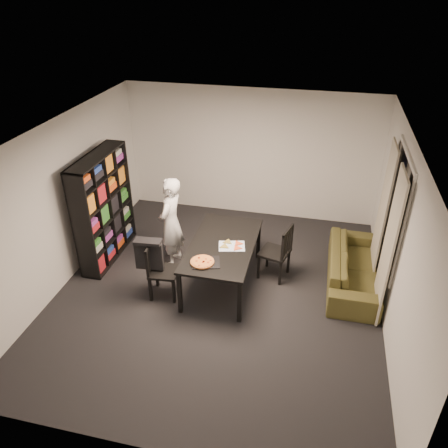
% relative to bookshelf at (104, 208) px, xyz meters
% --- Properties ---
extents(room, '(5.01, 5.51, 2.61)m').
position_rel_bookshelf_xyz_m(room, '(2.16, -0.60, 0.35)').
color(room, black).
rests_on(room, ground).
extents(window_pane, '(0.02, 1.40, 1.60)m').
position_rel_bookshelf_xyz_m(window_pane, '(4.64, -0.00, 0.55)').
color(window_pane, black).
rests_on(window_pane, room).
extents(window_frame, '(0.03, 1.52, 1.72)m').
position_rel_bookshelf_xyz_m(window_frame, '(4.64, -0.00, 0.55)').
color(window_frame, white).
rests_on(window_frame, room).
extents(curtain_left, '(0.03, 0.70, 2.25)m').
position_rel_bookshelf_xyz_m(curtain_left, '(4.56, -0.52, 0.20)').
color(curtain_left, '#B9B39E').
rests_on(curtain_left, room).
extents(curtain_right, '(0.03, 0.70, 2.25)m').
position_rel_bookshelf_xyz_m(curtain_right, '(4.56, 0.52, 0.20)').
color(curtain_right, '#B9B39E').
rests_on(curtain_right, room).
extents(bookshelf, '(0.35, 1.50, 1.90)m').
position_rel_bookshelf_xyz_m(bookshelf, '(0.00, 0.00, 0.00)').
color(bookshelf, black).
rests_on(bookshelf, room).
extents(dining_table, '(1.00, 1.80, 0.75)m').
position_rel_bookshelf_xyz_m(dining_table, '(2.16, -0.33, -0.27)').
color(dining_table, black).
rests_on(dining_table, room).
extents(chair_left, '(0.47, 0.47, 0.92)m').
position_rel_bookshelf_xyz_m(chair_left, '(1.27, -0.84, -0.42)').
color(chair_left, black).
rests_on(chair_left, room).
extents(chair_right, '(0.54, 0.54, 0.96)m').
position_rel_bookshelf_xyz_m(chair_right, '(3.04, 0.02, -0.40)').
color(chair_right, black).
rests_on(chair_right, room).
extents(draped_jacket, '(0.43, 0.22, 0.51)m').
position_rel_bookshelf_xyz_m(draped_jacket, '(1.14, -0.86, -0.19)').
color(draped_jacket, black).
rests_on(draped_jacket, chair_left).
extents(person, '(0.44, 0.62, 1.61)m').
position_rel_bookshelf_xyz_m(person, '(1.19, 0.03, -0.15)').
color(person, silver).
rests_on(person, room).
extents(baking_tray, '(0.47, 0.42, 0.01)m').
position_rel_bookshelf_xyz_m(baking_tray, '(2.04, -0.88, -0.20)').
color(baking_tray, black).
rests_on(baking_tray, dining_table).
extents(pepperoni_pizza, '(0.35, 0.35, 0.03)m').
position_rel_bookshelf_xyz_m(pepperoni_pizza, '(1.99, -0.91, -0.18)').
color(pepperoni_pizza, '#AB6331').
rests_on(pepperoni_pizza, dining_table).
extents(kitchen_towel, '(0.46, 0.38, 0.01)m').
position_rel_bookshelf_xyz_m(kitchen_towel, '(2.32, -0.37, -0.20)').
color(kitchen_towel, white).
rests_on(kitchen_towel, dining_table).
extents(pizza_slices, '(0.41, 0.36, 0.01)m').
position_rel_bookshelf_xyz_m(pizza_slices, '(2.31, -0.35, -0.19)').
color(pizza_slices, '#BD6F3B').
rests_on(pizza_slices, dining_table).
extents(sofa, '(0.77, 1.98, 0.58)m').
position_rel_bookshelf_xyz_m(sofa, '(4.23, 0.15, -0.66)').
color(sofa, '#403F19').
rests_on(sofa, room).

